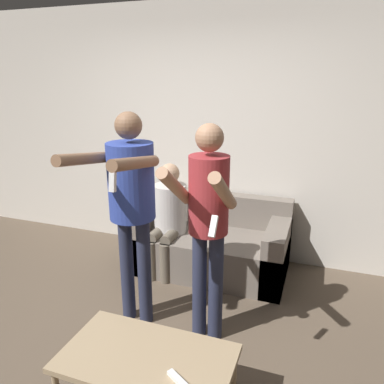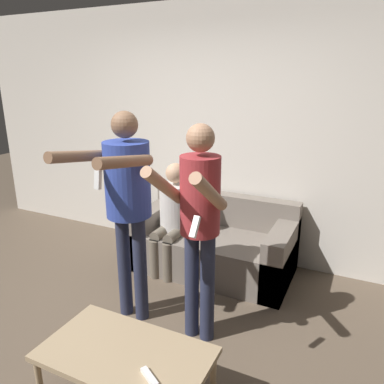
{
  "view_description": "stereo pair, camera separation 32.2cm",
  "coord_description": "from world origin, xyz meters",
  "px_view_note": "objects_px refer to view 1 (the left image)",
  "views": [
    {
      "loc": [
        1.28,
        -1.9,
        1.97
      ],
      "look_at": [
        0.24,
        1.0,
        1.0
      ],
      "focal_mm": 35.0,
      "sensor_mm": 36.0,
      "label": 1
    },
    {
      "loc": [
        1.58,
        -1.77,
        1.97
      ],
      "look_at": [
        0.24,
        1.0,
        1.0
      ],
      "focal_mm": 35.0,
      "sensor_mm": 36.0,
      "label": 2
    }
  ],
  "objects_px": {
    "person_seated": "(168,214)",
    "remote_on_table": "(178,379)",
    "couch": "(209,244)",
    "person_standing_left": "(131,195)",
    "person_standing_right": "(208,215)",
    "coffee_table": "(147,361)"
  },
  "relations": [
    {
      "from": "couch",
      "to": "person_standing_left",
      "type": "distance_m",
      "value": 1.38
    },
    {
      "from": "person_standing_left",
      "to": "coffee_table",
      "type": "relative_size",
      "value": 1.7
    },
    {
      "from": "person_standing_left",
      "to": "remote_on_table",
      "type": "xyz_separation_m",
      "value": [
        0.73,
        -0.88,
        -0.69
      ]
    },
    {
      "from": "person_standing_left",
      "to": "person_standing_right",
      "type": "height_order",
      "value": "person_standing_left"
    },
    {
      "from": "couch",
      "to": "remote_on_table",
      "type": "bearing_deg",
      "value": -77.7
    },
    {
      "from": "couch",
      "to": "person_standing_left",
      "type": "relative_size",
      "value": 0.93
    },
    {
      "from": "person_standing_left",
      "to": "remote_on_table",
      "type": "height_order",
      "value": "person_standing_left"
    },
    {
      "from": "person_standing_left",
      "to": "coffee_table",
      "type": "distance_m",
      "value": 1.17
    },
    {
      "from": "person_standing_left",
      "to": "coffee_table",
      "type": "xyz_separation_m",
      "value": [
        0.49,
        -0.77,
        -0.74
      ]
    },
    {
      "from": "person_standing_left",
      "to": "person_seated",
      "type": "height_order",
      "value": "person_standing_left"
    },
    {
      "from": "couch",
      "to": "person_standing_left",
      "type": "bearing_deg",
      "value": -106.06
    },
    {
      "from": "coffee_table",
      "to": "person_seated",
      "type": "bearing_deg",
      "value": 109.02
    },
    {
      "from": "person_standing_right",
      "to": "person_seated",
      "type": "relative_size",
      "value": 1.47
    },
    {
      "from": "remote_on_table",
      "to": "person_seated",
      "type": "bearing_deg",
      "value": 114.58
    },
    {
      "from": "couch",
      "to": "person_seated",
      "type": "bearing_deg",
      "value": -158.01
    },
    {
      "from": "remote_on_table",
      "to": "person_standing_left",
      "type": "bearing_deg",
      "value": 129.5
    },
    {
      "from": "person_seated",
      "to": "remote_on_table",
      "type": "xyz_separation_m",
      "value": [
        0.82,
        -1.79,
        -0.21
      ]
    },
    {
      "from": "person_seated",
      "to": "person_standing_left",
      "type": "bearing_deg",
      "value": -84.43
    },
    {
      "from": "person_standing_right",
      "to": "remote_on_table",
      "type": "height_order",
      "value": "person_standing_right"
    },
    {
      "from": "coffee_table",
      "to": "person_standing_left",
      "type": "bearing_deg",
      "value": 122.4
    },
    {
      "from": "person_standing_left",
      "to": "remote_on_table",
      "type": "bearing_deg",
      "value": -50.5
    },
    {
      "from": "person_standing_left",
      "to": "remote_on_table",
      "type": "distance_m",
      "value": 1.34
    }
  ]
}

